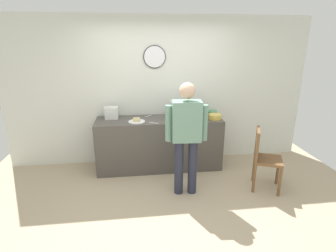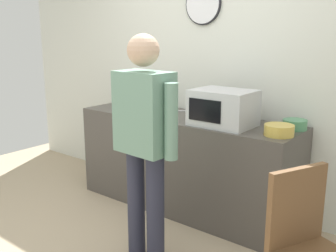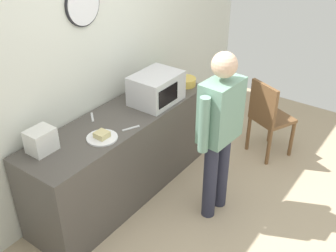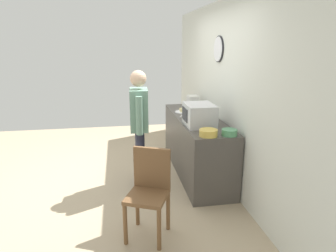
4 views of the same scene
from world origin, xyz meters
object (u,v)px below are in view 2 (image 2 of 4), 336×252
sandwich_plate (145,112)px  cereal_bowl (279,130)px  person_standing (144,134)px  microwave (223,108)px  salad_bowl (295,125)px  spoon_utensil (184,111)px  wooden_chair (308,246)px  toaster (132,96)px  fork_utensil (161,119)px

sandwich_plate → cereal_bowl: size_ratio=1.21×
cereal_bowl → person_standing: 1.03m
microwave → cereal_bowl: 0.51m
sandwich_plate → salad_bowl: salad_bowl is taller
spoon_utensil → wooden_chair: (1.65, -1.11, -0.38)m
salad_bowl → spoon_utensil: 1.14m
salad_bowl → spoon_utensil: size_ratio=1.13×
salad_bowl → wooden_chair: 1.24m
salad_bowl → sandwich_plate: bearing=-168.4°
sandwich_plate → microwave: bearing=2.6°
cereal_bowl → toaster: 1.78m
salad_bowl → fork_utensil: size_ratio=1.13×
microwave → fork_utensil: 0.59m
salad_bowl → toaster: toaster is taller
cereal_bowl → sandwich_plate: bearing=-179.3°
salad_bowl → wooden_chair: bearing=-64.3°
microwave → cereal_bowl: microwave is taller
salad_bowl → cereal_bowl: bearing=-94.9°
person_standing → wooden_chair: bearing=0.1°
salad_bowl → toaster: size_ratio=0.87×
microwave → wooden_chair: size_ratio=0.53×
wooden_chair → fork_utensil: bearing=156.8°
microwave → wooden_chair: bearing=-38.3°
spoon_utensil → wooden_chair: size_ratio=0.18×
sandwich_plate → spoon_utensil: size_ratio=1.60×
spoon_utensil → wooden_chair: wooden_chair is taller
sandwich_plate → fork_utensil: sandwich_plate is taller
cereal_bowl → spoon_utensil: 1.16m
salad_bowl → cereal_bowl: (-0.02, -0.26, 0.00)m
spoon_utensil → fork_utensil: bearing=-82.2°
sandwich_plate → fork_utensil: (0.27, -0.09, -0.01)m
fork_utensil → spoon_utensil: (-0.06, 0.43, 0.00)m
toaster → person_standing: size_ratio=0.13×
toaster → wooden_chair: (2.29, -1.04, -0.47)m
sandwich_plate → person_standing: person_standing is taller
cereal_bowl → toaster: bearing=171.8°
toaster → fork_utensil: size_ratio=1.29×
cereal_bowl → fork_utensil: (-1.06, -0.11, -0.04)m
cereal_bowl → spoon_utensil: bearing=164.1°
cereal_bowl → toaster: (-1.76, 0.25, 0.06)m
sandwich_plate → salad_bowl: (1.36, 0.28, 0.02)m
wooden_chair → toaster: bearing=155.5°
fork_utensil → spoon_utensil: size_ratio=1.00×
cereal_bowl → person_standing: (-0.65, -0.79, 0.03)m
sandwich_plate → toaster: 0.51m
cereal_bowl → spoon_utensil: size_ratio=1.32×
sandwich_plate → spoon_utensil: (0.22, 0.34, -0.01)m
fork_utensil → wooden_chair: size_ratio=0.18×
sandwich_plate → person_standing: (0.68, -0.78, 0.05)m
toaster → spoon_utensil: size_ratio=1.29×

